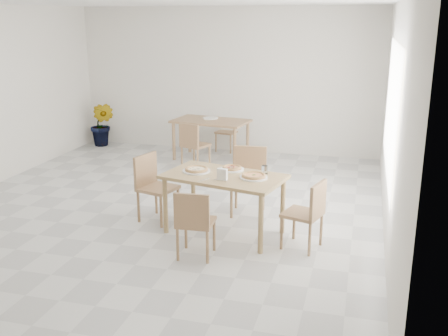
% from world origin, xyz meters
% --- Properties ---
extents(room, '(7.28, 7.00, 7.00)m').
position_xyz_m(room, '(2.98, 0.30, 1.50)').
color(room, silver).
rests_on(room, ground).
extents(main_table, '(1.56, 1.10, 0.75)m').
position_xyz_m(main_table, '(1.08, -0.63, 0.66)').
color(main_table, '#A58B55').
rests_on(main_table, ground).
extents(chair_south, '(0.42, 0.42, 0.79)m').
position_xyz_m(chair_south, '(0.95, -1.42, 0.46)').
color(chair_south, '#9F774F').
rests_on(chair_south, ground).
extents(chair_north, '(0.48, 0.48, 0.90)m').
position_xyz_m(chair_north, '(1.21, 0.17, 0.52)').
color(chair_north, '#9F774F').
rests_on(chair_north, ground).
extents(chair_west, '(0.53, 0.53, 0.88)m').
position_xyz_m(chair_west, '(0.05, -0.43, 0.51)').
color(chair_west, '#9F774F').
rests_on(chair_west, ground).
extents(chair_east, '(0.50, 0.50, 0.82)m').
position_xyz_m(chair_east, '(2.13, -0.83, 0.47)').
color(chair_east, '#9F774F').
rests_on(chair_east, ground).
extents(plate_margherita, '(0.33, 0.33, 0.02)m').
position_xyz_m(plate_margherita, '(1.45, -0.65, 0.76)').
color(plate_margherita, white).
rests_on(plate_margherita, main_table).
extents(plate_mushroom, '(0.35, 0.35, 0.02)m').
position_xyz_m(plate_mushroom, '(0.71, -0.58, 0.76)').
color(plate_mushroom, white).
rests_on(plate_mushroom, main_table).
extents(plate_pepperoni, '(0.30, 0.30, 0.02)m').
position_xyz_m(plate_pepperoni, '(1.11, -0.39, 0.76)').
color(plate_pepperoni, white).
rests_on(plate_pepperoni, main_table).
extents(pizza_margherita, '(0.37, 0.37, 0.03)m').
position_xyz_m(pizza_margherita, '(1.45, -0.65, 0.78)').
color(pizza_margherita, tan).
rests_on(pizza_margherita, plate_margherita).
extents(pizza_mushroom, '(0.30, 0.30, 0.03)m').
position_xyz_m(pizza_mushroom, '(0.71, -0.58, 0.78)').
color(pizza_mushroom, tan).
rests_on(pizza_mushroom, plate_mushroom).
extents(pizza_pepperoni, '(0.27, 0.27, 0.03)m').
position_xyz_m(pizza_pepperoni, '(1.11, -0.39, 0.78)').
color(pizza_pepperoni, tan).
rests_on(pizza_pepperoni, plate_pepperoni).
extents(tumbler_a, '(0.08, 0.08, 0.10)m').
position_xyz_m(tumbler_a, '(1.54, -0.44, 0.80)').
color(tumbler_a, white).
rests_on(tumbler_a, main_table).
extents(tumbler_b, '(0.07, 0.07, 0.10)m').
position_xyz_m(tumbler_b, '(1.10, -0.84, 0.80)').
color(tumbler_b, white).
rests_on(tumbler_b, main_table).
extents(napkin_holder, '(0.14, 0.09, 0.15)m').
position_xyz_m(napkin_holder, '(1.11, -0.85, 0.82)').
color(napkin_holder, silver).
rests_on(napkin_holder, main_table).
extents(fork_a, '(0.09, 0.18, 0.01)m').
position_xyz_m(fork_a, '(0.90, -0.90, 0.75)').
color(fork_a, silver).
rests_on(fork_a, main_table).
extents(fork_b, '(0.12, 0.18, 0.01)m').
position_xyz_m(fork_b, '(1.06, -0.78, 0.75)').
color(fork_b, silver).
rests_on(fork_b, main_table).
extents(second_table, '(1.47, 0.98, 0.75)m').
position_xyz_m(second_table, '(-0.09, 2.72, 0.66)').
color(second_table, '#9F774F').
rests_on(second_table, ground).
extents(chair_back_s, '(0.52, 0.52, 0.83)m').
position_xyz_m(chair_back_s, '(-0.21, 1.99, 0.48)').
color(chair_back_s, '#9F774F').
rests_on(chair_back_s, ground).
extents(chair_back_n, '(0.45, 0.45, 0.77)m').
position_xyz_m(chair_back_n, '(0.05, 3.48, 0.45)').
color(chair_back_n, '#9F774F').
rests_on(chair_back_n, ground).
extents(plate_empty, '(0.28, 0.28, 0.02)m').
position_xyz_m(plate_empty, '(-0.14, 2.86, 0.76)').
color(plate_empty, white).
rests_on(plate_empty, second_table).
extents(potted_plant, '(0.51, 0.42, 0.91)m').
position_xyz_m(potted_plant, '(-2.57, 3.15, 0.45)').
color(potted_plant, '#2D6F21').
rests_on(potted_plant, ground).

